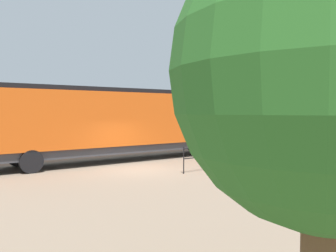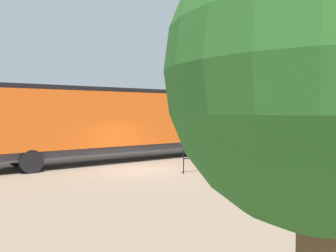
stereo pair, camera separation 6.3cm
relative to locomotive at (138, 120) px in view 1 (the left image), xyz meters
name	(u,v)px [view 1 (the left image)]	position (x,y,z in m)	size (l,w,h in m)	color
ground_plane	(138,170)	(3.52, -2.17, -2.36)	(120.00, 120.00, 0.00)	#84705B
locomotive	(138,120)	(0.00, 0.00, 0.00)	(2.91, 18.98, 4.20)	#D15114
lamp_post	(274,88)	(8.54, 1.84, 1.57)	(0.50, 0.50, 5.58)	black
platform_fence	(263,149)	(5.67, 4.70, -1.54)	(0.05, 11.42, 1.27)	black
trackside_tree	(327,75)	(16.47, -7.81, 0.91)	(3.25, 3.25, 4.92)	brown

